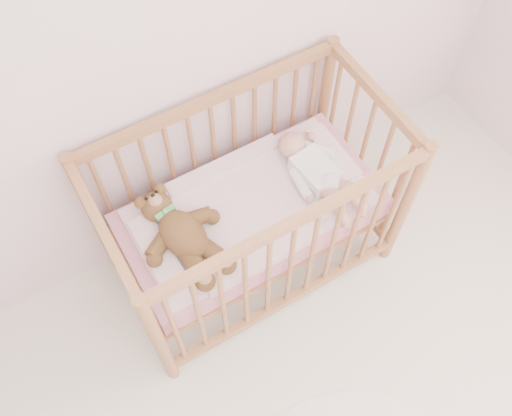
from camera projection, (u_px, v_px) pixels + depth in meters
wall_back at (128, 50)px, 2.09m from camera, size 4.00×0.02×2.70m
crib at (251, 213)px, 2.72m from camera, size 1.36×0.76×1.00m
mattress at (251, 215)px, 2.73m from camera, size 1.22×0.62×0.13m
blanket at (251, 207)px, 2.67m from camera, size 1.10×0.58×0.06m
baby at (315, 170)px, 2.68m from camera, size 0.35×0.63×0.14m
teddy_bear at (183, 235)px, 2.50m from camera, size 0.51×0.64×0.16m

